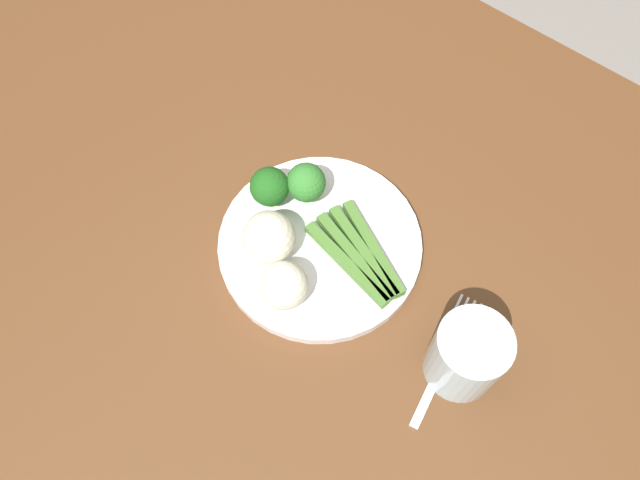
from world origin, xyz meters
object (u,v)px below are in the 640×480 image
at_px(dining_table, 270,282).
at_px(plate, 320,245).
at_px(asparagus_bundle, 359,255).
at_px(broccoli_back, 307,184).
at_px(cauliflower_front, 267,239).
at_px(fork, 444,359).
at_px(water_glass, 467,355).
at_px(cauliflower_front_left, 284,286).
at_px(broccoli_back_right, 270,187).

bearing_deg(dining_table, plate, 40.50).
height_order(asparagus_bundle, broccoli_back, broccoli_back).
distance_m(asparagus_bundle, cauliflower_front, 0.11).
xyz_separation_m(plate, asparagus_bundle, (0.05, 0.01, 0.01)).
bearing_deg(dining_table, fork, 5.30).
relative_size(dining_table, water_glass, 13.54).
height_order(broccoli_back, cauliflower_front_left, broccoli_back).
bearing_deg(fork, asparagus_bundle, 66.27).
bearing_deg(dining_table, asparagus_bundle, 29.70).
distance_m(dining_table, water_glass, 0.30).
bearing_deg(asparagus_bundle, cauliflower_front_left, 85.37).
bearing_deg(water_glass, fork, -173.01).
relative_size(cauliflower_front, fork, 0.37).
distance_m(dining_table, cauliflower_front, 0.15).
height_order(plate, water_glass, water_glass).
height_order(dining_table, asparagus_bundle, asparagus_bundle).
distance_m(plate, cauliflower_front, 0.07).
bearing_deg(water_glass, plate, 174.82).
height_order(plate, broccoli_back, broccoli_back).
bearing_deg(cauliflower_front, cauliflower_front_left, -30.83).
distance_m(dining_table, asparagus_bundle, 0.17).
bearing_deg(water_glass, dining_table, -174.59).
height_order(cauliflower_front_left, water_glass, water_glass).
relative_size(dining_table, broccoli_back_right, 22.05).
bearing_deg(water_glass, broccoli_back_right, 175.08).
relative_size(asparagus_bundle, cauliflower_front, 2.27).
height_order(dining_table, plate, plate).
bearing_deg(broccoli_back_right, plate, -4.24).
relative_size(dining_table, broccoli_back, 22.11).
distance_m(cauliflower_front, water_glass, 0.25).
relative_size(asparagus_bundle, broccoli_back_right, 2.42).
xyz_separation_m(dining_table, water_glass, (0.26, 0.02, 0.15)).
relative_size(broccoli_back_right, cauliflower_front_left, 1.05).
relative_size(plate, cauliflower_front, 3.93).
bearing_deg(cauliflower_front_left, asparagus_bundle, 67.94).
height_order(asparagus_bundle, cauliflower_front_left, cauliflower_front_left).
xyz_separation_m(cauliflower_front, fork, (0.23, 0.03, -0.04)).
bearing_deg(dining_table, cauliflower_front_left, -27.92).
bearing_deg(plate, water_glass, -5.18).
bearing_deg(fork, broccoli_back_right, 73.78).
bearing_deg(water_glass, broccoli_back, 167.74).
relative_size(cauliflower_front_left, cauliflower_front, 0.89).
bearing_deg(broccoli_back, fork, -13.55).
height_order(dining_table, broccoli_back, broccoli_back).
xyz_separation_m(cauliflower_front_left, water_glass, (0.20, 0.06, 0.00)).
xyz_separation_m(asparagus_bundle, broccoli_back, (-0.10, 0.02, 0.03)).
height_order(asparagus_bundle, broccoli_back_right, broccoli_back_right).
bearing_deg(cauliflower_front, fork, 6.41).
xyz_separation_m(plate, cauliflower_front, (-0.04, -0.05, 0.04)).
height_order(cauliflower_front, water_glass, water_glass).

